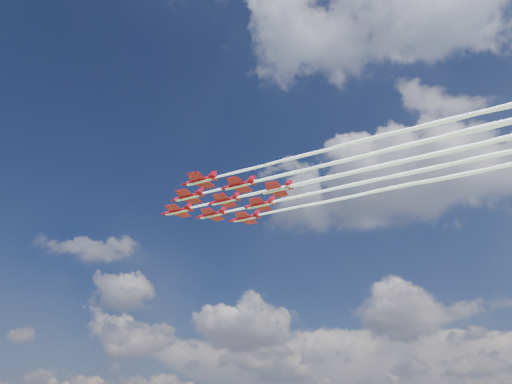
# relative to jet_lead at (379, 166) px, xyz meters

# --- Properties ---
(jet_lead) EXTENTS (142.37, 13.85, 3.01)m
(jet_lead) POSITION_rel_jet_lead_xyz_m (0.00, 0.00, 0.00)
(jet_lead) COLOR #AB091B
(jet_row2_port) EXTENTS (142.37, 13.85, 3.01)m
(jet_row2_port) POSITION_rel_jet_lead_xyz_m (9.28, -6.84, 0.00)
(jet_row2_port) COLOR #AB091B
(jet_row2_starb) EXTENTS (142.37, 13.85, 3.01)m
(jet_row2_starb) POSITION_rel_jet_lead_xyz_m (8.45, 7.84, 0.00)
(jet_row2_starb) COLOR #AB091B
(jet_row3_port) EXTENTS (142.37, 13.85, 3.01)m
(jet_row3_port) POSITION_rel_jet_lead_xyz_m (18.55, -13.69, 0.00)
(jet_row3_port) COLOR #AB091B
(jet_row3_centre) EXTENTS (142.37, 13.85, 3.01)m
(jet_row3_centre) POSITION_rel_jet_lead_xyz_m (17.72, 1.00, 0.00)
(jet_row3_centre) COLOR #AB091B
(jet_row3_starb) EXTENTS (142.37, 13.85, 3.01)m
(jet_row3_starb) POSITION_rel_jet_lead_xyz_m (16.89, 15.69, 0.00)
(jet_row3_starb) COLOR #AB091B
(jet_row4_port) EXTENTS (142.37, 13.85, 3.01)m
(jet_row4_port) POSITION_rel_jet_lead_xyz_m (27.00, -5.84, 0.00)
(jet_row4_port) COLOR #AB091B
(jet_row4_starb) EXTENTS (142.37, 13.85, 3.01)m
(jet_row4_starb) POSITION_rel_jet_lead_xyz_m (26.17, 8.84, 0.00)
(jet_row4_starb) COLOR #AB091B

